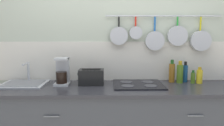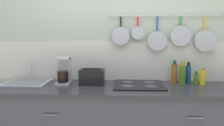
{
  "view_description": "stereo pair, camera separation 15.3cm",
  "coord_description": "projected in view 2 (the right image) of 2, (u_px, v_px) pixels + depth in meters",
  "views": [
    {
      "loc": [
        -0.13,
        -2.19,
        1.46
      ],
      "look_at": [
        -0.1,
        0.0,
        1.17
      ],
      "focal_mm": 35.0,
      "sensor_mm": 36.0,
      "label": 1
    },
    {
      "loc": [
        0.02,
        -2.18,
        1.46
      ],
      "look_at": [
        -0.1,
        0.0,
        1.17
      ],
      "focal_mm": 35.0,
      "sensor_mm": 36.0,
      "label": 2
    }
  ],
  "objects": [
    {
      "name": "bottle_olive_oil",
      "position": [
        196.0,
        79.0,
        2.33
      ],
      "size": [
        0.05,
        0.05,
        0.14
      ],
      "color": "#4C721E",
      "rests_on": "countertop"
    },
    {
      "name": "bottle_cooking_wine",
      "position": [
        174.0,
        73.0,
        2.4
      ],
      "size": [
        0.06,
        0.06,
        0.25
      ],
      "color": "#8C5919",
      "rests_on": "countertop"
    },
    {
      "name": "wall_back",
      "position": [
        123.0,
        50.0,
        2.54
      ],
      "size": [
        7.2,
        0.14,
        2.6
      ],
      "color": "#B2BCA8",
      "rests_on": "ground_plane"
    },
    {
      "name": "cooktop",
      "position": [
        139.0,
        85.0,
        2.3
      ],
      "size": [
        0.52,
        0.47,
        0.01
      ],
      "color": "black",
      "rests_on": "countertop"
    },
    {
      "name": "toaster",
      "position": [
        92.0,
        77.0,
        2.34
      ],
      "size": [
        0.28,
        0.17,
        0.17
      ],
      "color": "black",
      "rests_on": "countertop"
    },
    {
      "name": "coffee_maker",
      "position": [
        64.0,
        73.0,
        2.36
      ],
      "size": [
        0.15,
        0.17,
        0.29
      ],
      "color": "#B7BABF",
      "rests_on": "countertop"
    },
    {
      "name": "countertop",
      "position": [
        122.0,
        88.0,
        2.24
      ],
      "size": [
        2.63,
        0.64,
        0.03
      ],
      "color": "#2D2D33",
      "rests_on": "cabinet_base"
    },
    {
      "name": "bottle_hot_sauce",
      "position": [
        182.0,
        74.0,
        2.35
      ],
      "size": [
        0.07,
        0.07,
        0.24
      ],
      "color": "#4C721E",
      "rests_on": "countertop"
    },
    {
      "name": "bottle_dish_soap",
      "position": [
        203.0,
        77.0,
        2.32
      ],
      "size": [
        0.07,
        0.07,
        0.18
      ],
      "color": "yellow",
      "rests_on": "countertop"
    },
    {
      "name": "bottle_vinegar",
      "position": [
        188.0,
        74.0,
        2.39
      ],
      "size": [
        0.06,
        0.06,
        0.23
      ],
      "color": "navy",
      "rests_on": "countertop"
    },
    {
      "name": "sink_basin",
      "position": [
        27.0,
        82.0,
        2.4
      ],
      "size": [
        0.46,
        0.4,
        0.22
      ],
      "color": "#B7BABF",
      "rests_on": "countertop"
    }
  ]
}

